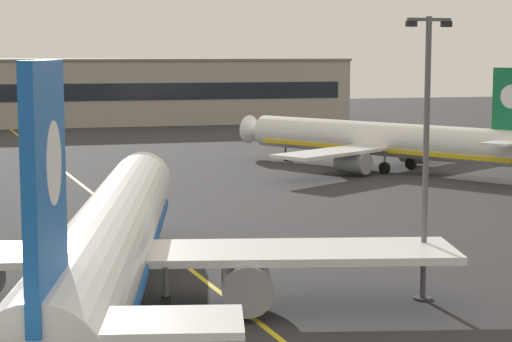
# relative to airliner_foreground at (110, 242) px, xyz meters

# --- Properties ---
(taxiway_centreline) EXTENTS (13.93, 179.51, 0.01)m
(taxiway_centreline) POSITION_rel_airliner_foreground_xyz_m (4.22, 22.02, -3.37)
(taxiway_centreline) COLOR yellow
(taxiway_centreline) RESTS_ON ground
(airliner_foreground) EXTENTS (32.26, 41.06, 11.65)m
(airliner_foreground) POSITION_rel_airliner_foreground_xyz_m (0.00, 0.00, 0.00)
(airliner_foreground) COLOR white
(airliner_foreground) RESTS_ON ground
(airliner_background) EXTENTS (27.11, 33.65, 10.62)m
(airliner_background) POSITION_rel_airliner_foreground_xyz_m (33.51, 45.54, -0.30)
(airliner_background) COLOR white
(airliner_background) RESTS_ON ground
(apron_lamp_post) EXTENTS (2.24, 0.90, 13.58)m
(apron_lamp_post) POSITION_rel_airliner_foreground_xyz_m (14.88, -1.54, 3.73)
(apron_lamp_post) COLOR #515156
(apron_lamp_post) RESTS_ON ground
(safety_cone_by_nose_gear) EXTENTS (0.44, 0.44, 0.55)m
(safety_cone_by_nose_gear) POSITION_rel_airliner_foreground_xyz_m (1.77, 15.17, -3.11)
(safety_cone_by_nose_gear) COLOR orange
(safety_cone_by_nose_gear) RESTS_ON ground
(terminal_building) EXTENTS (114.75, 12.40, 11.11)m
(terminal_building) POSITION_rel_airliner_foreground_xyz_m (-1.95, 115.97, 2.19)
(terminal_building) COLOR #9E998E
(terminal_building) RESTS_ON ground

